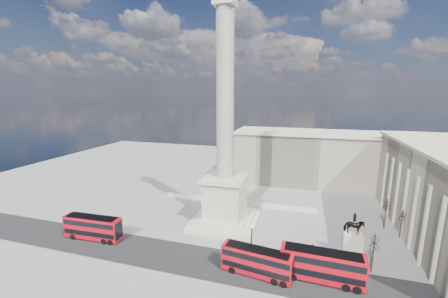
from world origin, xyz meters
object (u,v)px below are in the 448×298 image
red_bus_a (93,227)px  pedestrian_walking (345,263)px  nelsons_column (225,167)px  equestrian_statue (352,242)px  pedestrian_crossing (313,249)px  red_bus_c (322,266)px  red_bus_b (257,262)px  pedestrian_standing (311,263)px  victorian_lamp (251,241)px

red_bus_a → pedestrian_walking: (46.63, 4.22, -1.67)m
nelsons_column → red_bus_a: size_ratio=4.23×
equestrian_statue → red_bus_a: bearing=-170.7°
pedestrian_walking → pedestrian_crossing: pedestrian_crossing is taller
red_bus_c → pedestrian_crossing: bearing=101.0°
red_bus_b → equestrian_statue: (15.16, 9.73, 0.50)m
equestrian_statue → red_bus_b: bearing=-147.3°
red_bus_b → pedestrian_standing: size_ratio=6.12×
red_bus_c → pedestrian_crossing: 7.59m
nelsons_column → pedestrian_crossing: size_ratio=26.49×
red_bus_a → pedestrian_walking: 46.85m
red_bus_c → victorian_lamp: size_ratio=1.72×
red_bus_b → equestrian_statue: size_ratio=1.38×
equestrian_statue → pedestrian_standing: 8.88m
victorian_lamp → equestrian_statue: (16.59, 7.23, -1.39)m
red_bus_c → equestrian_statue: equestrian_statue is taller
pedestrian_crossing → equestrian_statue: bearing=-115.6°
red_bus_a → victorian_lamp: size_ratio=1.62×
victorian_lamp → pedestrian_walking: (15.07, 3.54, -3.47)m
red_bus_b → pedestrian_walking: size_ratio=7.08×
nelsons_column → equestrian_statue: nelsons_column is taller
red_bus_b → red_bus_c: size_ratio=0.92×
red_bus_b → pedestrian_walking: (13.64, 6.04, -1.58)m
pedestrian_standing → pedestrian_crossing: 4.38m
pedestrian_walking → red_bus_a: bearing=-170.2°
nelsons_column → red_bus_c: size_ratio=3.99×
red_bus_b → victorian_lamp: bearing=127.3°
red_bus_c → pedestrian_walking: (3.87, 4.58, -1.83)m
pedestrian_walking → victorian_lamp: bearing=-162.2°
red_bus_a → equestrian_statue: (48.15, 7.91, 0.41)m
victorian_lamp → pedestrian_crossing: 12.29m
pedestrian_standing → red_bus_a: bearing=-7.0°
equestrian_statue → pedestrian_walking: (-1.52, -3.69, -2.08)m
equestrian_statue → pedestrian_standing: size_ratio=4.43×
nelsons_column → red_bus_b: (9.95, -15.89, -10.52)m
red_bus_a → victorian_lamp: victorian_lamp is taller
red_bus_a → victorian_lamp: (31.56, 0.68, 1.80)m
nelsons_column → victorian_lamp: 18.07m
red_bus_c → victorian_lamp: (-11.20, 1.04, 1.64)m
pedestrian_standing → pedestrian_crossing: size_ratio=1.00×
victorian_lamp → equestrian_statue: equestrian_statue is taller
red_bus_c → equestrian_statue: (5.39, 8.27, 0.25)m
nelsons_column → red_bus_b: nelsons_column is taller
pedestrian_crossing → victorian_lamp: bearing=88.0°
red_bus_b → equestrian_statue: equestrian_statue is taller
pedestrian_walking → pedestrian_crossing: (-5.04, 2.72, 0.13)m
red_bus_c → pedestrian_crossing: size_ratio=6.64×
victorian_lamp → red_bus_a: bearing=-178.8°
pedestrian_crossing → nelsons_column: bearing=35.0°
victorian_lamp → pedestrian_crossing: (10.03, 6.27, -3.34)m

